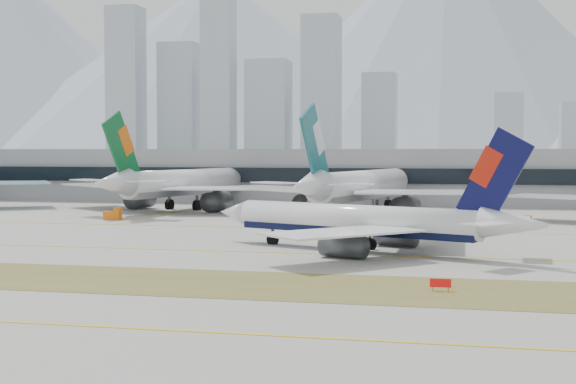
% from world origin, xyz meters
% --- Properties ---
extents(ground, '(3000.00, 3000.00, 0.00)m').
position_xyz_m(ground, '(0.00, 0.00, 0.00)').
color(ground, gray).
rests_on(ground, ground).
extents(apron_markings, '(360.00, 122.22, 0.06)m').
position_xyz_m(apron_markings, '(0.00, -53.95, 0.02)').
color(apron_markings, brown).
rests_on(apron_markings, ground).
extents(taxiing_airliner, '(50.81, 42.93, 17.90)m').
position_xyz_m(taxiing_airliner, '(21.79, -1.15, 4.32)').
color(taxiing_airliner, white).
rests_on(taxiing_airliner, ground).
extents(widebody_eva, '(64.33, 64.10, 23.58)m').
position_xyz_m(widebody_eva, '(-32.43, 69.71, 6.27)').
color(widebody_eva, white).
rests_on(widebody_eva, ground).
extents(widebody_cathay, '(65.74, 65.49, 24.09)m').
position_xyz_m(widebody_cathay, '(12.50, 60.21, 6.40)').
color(widebody_cathay, white).
rests_on(widebody_cathay, ground).
extents(terminal, '(280.00, 43.10, 15.00)m').
position_xyz_m(terminal, '(0.00, 114.84, 7.50)').
color(terminal, gray).
rests_on(terminal, ground).
extents(hold_sign_right, '(2.20, 0.15, 1.35)m').
position_xyz_m(hold_sign_right, '(33.26, -32.00, 0.88)').
color(hold_sign_right, red).
rests_on(hold_sign_right, ground).
extents(gse_c, '(3.55, 2.00, 2.60)m').
position_xyz_m(gse_c, '(46.21, 38.65, 1.05)').
color(gse_c, orange).
rests_on(gse_c, ground).
extents(gse_b, '(3.55, 2.00, 2.60)m').
position_xyz_m(gse_b, '(-36.64, 40.33, 1.05)').
color(gse_b, orange).
rests_on(gse_b, ground).
extents(city_skyline, '(342.00, 49.80, 140.00)m').
position_xyz_m(city_skyline, '(-106.76, 453.42, 49.80)').
color(city_skyline, '#9EA9B4').
rests_on(city_skyline, ground).
extents(mountain_ridge, '(2830.00, 1120.00, 470.00)m').
position_xyz_m(mountain_ridge, '(33.00, 1404.14, 181.85)').
color(mountain_ridge, '#9EA8B7').
rests_on(mountain_ridge, ground).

